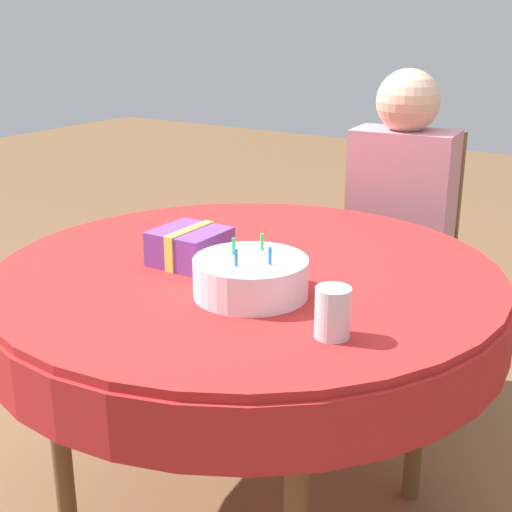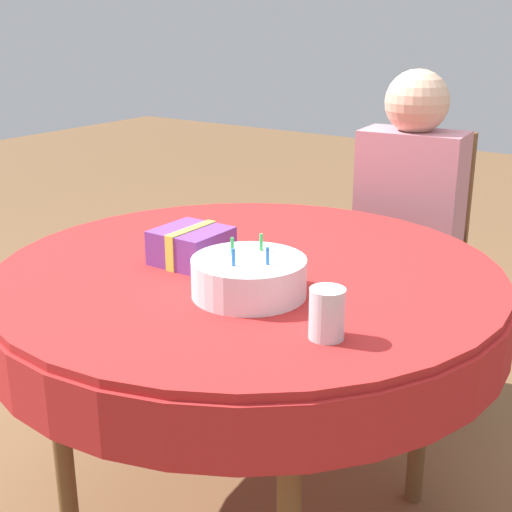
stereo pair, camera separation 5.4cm
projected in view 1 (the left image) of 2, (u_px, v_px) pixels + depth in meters
dining_table at (248, 299)px, 1.80m from camera, size 1.28×1.28×0.76m
chair at (403, 257)px, 2.58m from camera, size 0.41×0.41×0.97m
person at (399, 209)px, 2.44m from camera, size 0.36×0.31×1.19m
birthday_cake at (251, 277)px, 1.58m from camera, size 0.26×0.26×0.12m
drinking_glass at (333, 313)px, 1.37m from camera, size 0.07×0.07×0.10m
gift_box at (190, 247)px, 1.78m from camera, size 0.16×0.17×0.09m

